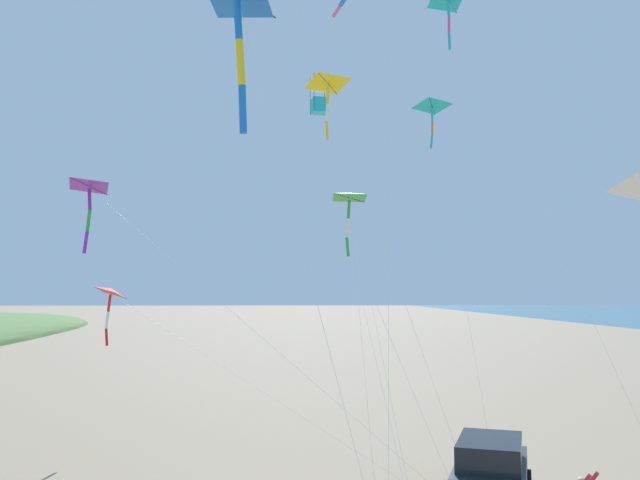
{
  "coord_description": "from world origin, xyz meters",
  "views": [
    {
      "loc": [
        10.73,
        14.57,
        5.76
      ],
      "look_at": [
        9.81,
        -8.96,
        7.7
      ],
      "focal_mm": 36.52,
      "sensor_mm": 36.0,
      "label": 1
    }
  ],
  "objects_px": {
    "kite_delta_black_fish_shape": "(111,293)",
    "kite_delta_magenta_far_left": "(432,107)",
    "kite_box_rainbow_low_near": "(319,94)",
    "parked_car": "(491,470)",
    "kite_delta_white_trailing": "(329,85)",
    "kite_delta_yellow_midlevel": "(90,187)",
    "kite_delta_checkered_midright": "(350,198)",
    "kite_delta_small_distant": "(449,1)"
  },
  "relations": [
    {
      "from": "kite_delta_small_distant",
      "to": "kite_delta_checkered_midright",
      "type": "height_order",
      "value": "kite_delta_small_distant"
    },
    {
      "from": "kite_delta_magenta_far_left",
      "to": "kite_box_rainbow_low_near",
      "type": "bearing_deg",
      "value": -41.27
    },
    {
      "from": "kite_delta_white_trailing",
      "to": "kite_delta_checkered_midright",
      "type": "bearing_deg",
      "value": 153.34
    },
    {
      "from": "kite_delta_white_trailing",
      "to": "kite_delta_yellow_midlevel",
      "type": "bearing_deg",
      "value": 32.34
    },
    {
      "from": "kite_box_rainbow_low_near",
      "to": "kite_delta_white_trailing",
      "type": "relative_size",
      "value": 1.17
    },
    {
      "from": "kite_delta_yellow_midlevel",
      "to": "kite_delta_magenta_far_left",
      "type": "bearing_deg",
      "value": -148.31
    },
    {
      "from": "kite_delta_small_distant",
      "to": "kite_delta_white_trailing",
      "type": "relative_size",
      "value": 1.37
    },
    {
      "from": "kite_delta_small_distant",
      "to": "kite_delta_checkered_midright",
      "type": "relative_size",
      "value": 2.04
    },
    {
      "from": "kite_delta_black_fish_shape",
      "to": "kite_delta_magenta_far_left",
      "type": "bearing_deg",
      "value": -173.59
    },
    {
      "from": "kite_delta_white_trailing",
      "to": "kite_delta_magenta_far_left",
      "type": "bearing_deg",
      "value": -149.4
    },
    {
      "from": "parked_car",
      "to": "kite_delta_white_trailing",
      "type": "xyz_separation_m",
      "value": [
        4.05,
        -7.23,
        13.09
      ]
    },
    {
      "from": "kite_delta_checkered_midright",
      "to": "kite_delta_small_distant",
      "type": "bearing_deg",
      "value": -141.41
    },
    {
      "from": "kite_delta_white_trailing",
      "to": "kite_delta_magenta_far_left",
      "type": "distance_m",
      "value": 5.52
    },
    {
      "from": "kite_box_rainbow_low_near",
      "to": "kite_delta_magenta_far_left",
      "type": "height_order",
      "value": "kite_box_rainbow_low_near"
    },
    {
      "from": "kite_box_rainbow_low_near",
      "to": "kite_delta_black_fish_shape",
      "type": "distance_m",
      "value": 14.43
    },
    {
      "from": "kite_box_rainbow_low_near",
      "to": "kite_delta_small_distant",
      "type": "relative_size",
      "value": 0.85
    },
    {
      "from": "kite_delta_small_distant",
      "to": "kite_delta_checkered_midright",
      "type": "distance_m",
      "value": 11.7
    },
    {
      "from": "kite_box_rainbow_low_near",
      "to": "parked_car",
      "type": "bearing_deg",
      "value": 106.15
    },
    {
      "from": "kite_delta_yellow_midlevel",
      "to": "kite_delta_small_distant",
      "type": "bearing_deg",
      "value": -147.9
    },
    {
      "from": "parked_car",
      "to": "kite_delta_yellow_midlevel",
      "type": "distance_m",
      "value": 14.47
    },
    {
      "from": "parked_car",
      "to": "kite_delta_magenta_far_left",
      "type": "height_order",
      "value": "kite_delta_magenta_far_left"
    },
    {
      "from": "kite_delta_small_distant",
      "to": "kite_delta_white_trailing",
      "type": "xyz_separation_m",
      "value": [
        5.76,
        3.57,
        -5.21
      ]
    },
    {
      "from": "kite_delta_checkered_midright",
      "to": "kite_delta_yellow_midlevel",
      "type": "xyz_separation_m",
      "value": [
        8.49,
        4.48,
        -0.36
      ]
    },
    {
      "from": "kite_delta_small_distant",
      "to": "kite_delta_black_fish_shape",
      "type": "relative_size",
      "value": 1.65
    },
    {
      "from": "kite_delta_black_fish_shape",
      "to": "kite_delta_small_distant",
      "type": "bearing_deg",
      "value": -171.09
    },
    {
      "from": "kite_box_rainbow_low_near",
      "to": "kite_delta_yellow_midlevel",
      "type": "height_order",
      "value": "kite_box_rainbow_low_near"
    },
    {
      "from": "parked_car",
      "to": "kite_delta_white_trailing",
      "type": "relative_size",
      "value": 0.32
    },
    {
      "from": "kite_delta_small_distant",
      "to": "kite_delta_magenta_far_left",
      "type": "relative_size",
      "value": 1.38
    },
    {
      "from": "kite_box_rainbow_low_near",
      "to": "kite_delta_checkered_midright",
      "type": "bearing_deg",
      "value": 96.77
    },
    {
      "from": "parked_car",
      "to": "kite_delta_checkered_midright",
      "type": "bearing_deg",
      "value": -64.53
    },
    {
      "from": "kite_delta_magenta_far_left",
      "to": "kite_delta_yellow_midlevel",
      "type": "xyz_separation_m",
      "value": [
        12.45,
        7.69,
        -4.91
      ]
    },
    {
      "from": "kite_delta_yellow_midlevel",
      "to": "kite_delta_checkered_midright",
      "type": "bearing_deg",
      "value": -152.19
    },
    {
      "from": "kite_box_rainbow_low_near",
      "to": "kite_delta_checkered_midright",
      "type": "distance_m",
      "value": 9.88
    },
    {
      "from": "kite_delta_checkered_midright",
      "to": "kite_delta_white_trailing",
      "type": "height_order",
      "value": "kite_delta_white_trailing"
    },
    {
      "from": "kite_box_rainbow_low_near",
      "to": "kite_delta_magenta_far_left",
      "type": "xyz_separation_m",
      "value": [
        -4.85,
        4.25,
        -1.86
      ]
    },
    {
      "from": "kite_box_rainbow_low_near",
      "to": "kite_delta_small_distant",
      "type": "distance_m",
      "value": 7.62
    },
    {
      "from": "kite_delta_black_fish_shape",
      "to": "kite_delta_magenta_far_left",
      "type": "distance_m",
      "value": 15.81
    },
    {
      "from": "kite_delta_white_trailing",
      "to": "kite_delta_magenta_far_left",
      "type": "xyz_separation_m",
      "value": [
        -4.75,
        -2.81,
        -0.05
      ]
    },
    {
      "from": "kite_box_rainbow_low_near",
      "to": "kite_delta_magenta_far_left",
      "type": "bearing_deg",
      "value": 138.73
    },
    {
      "from": "parked_car",
      "to": "kite_delta_black_fish_shape",
      "type": "height_order",
      "value": "kite_delta_black_fish_shape"
    },
    {
      "from": "kite_delta_checkered_midright",
      "to": "kite_delta_yellow_midlevel",
      "type": "relative_size",
      "value": 0.83
    },
    {
      "from": "kite_box_rainbow_low_near",
      "to": "kite_delta_black_fish_shape",
      "type": "relative_size",
      "value": 1.41
    }
  ]
}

